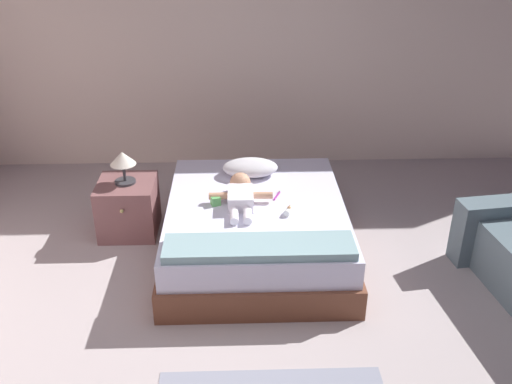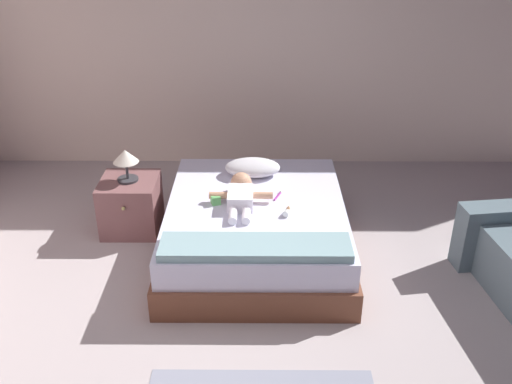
% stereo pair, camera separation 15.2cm
% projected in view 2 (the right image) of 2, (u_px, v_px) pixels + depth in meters
% --- Properties ---
extents(ground_plane, '(8.00, 8.00, 0.00)m').
position_uv_depth(ground_plane, '(263.00, 354.00, 3.58)').
color(ground_plane, '#B0A3A4').
extents(wall_behind_bed, '(8.00, 0.12, 2.76)m').
position_uv_depth(wall_behind_bed, '(263.00, 31.00, 5.60)').
color(wall_behind_bed, beige).
rests_on(wall_behind_bed, ground_plane).
extents(bed, '(1.43, 1.75, 0.45)m').
position_uv_depth(bed, '(256.00, 229.00, 4.51)').
color(bed, brown).
rests_on(bed, ground_plane).
extents(pillow, '(0.47, 0.30, 0.14)m').
position_uv_depth(pillow, '(253.00, 167.00, 4.83)').
color(pillow, silver).
rests_on(pillow, bed).
extents(baby, '(0.49, 0.61, 0.17)m').
position_uv_depth(baby, '(241.00, 194.00, 4.41)').
color(baby, white).
rests_on(baby, bed).
extents(toothbrush, '(0.07, 0.15, 0.02)m').
position_uv_depth(toothbrush, '(278.00, 195.00, 4.51)').
color(toothbrush, '#A8379D').
rests_on(toothbrush, bed).
extents(nightstand, '(0.47, 0.50, 0.46)m').
position_uv_depth(nightstand, '(131.00, 205.00, 4.83)').
color(nightstand, '#7C5051').
rests_on(nightstand, ground_plane).
extents(lamp, '(0.21, 0.21, 0.27)m').
position_uv_depth(lamp, '(126.00, 159.00, 4.64)').
color(lamp, '#333338').
rests_on(lamp, nightstand).
extents(blanket, '(1.29, 0.30, 0.06)m').
position_uv_depth(blanket, '(255.00, 247.00, 3.80)').
color(blanket, '#81A4AB').
rests_on(blanket, bed).
extents(toy_block, '(0.09, 0.09, 0.07)m').
position_uv_depth(toy_block, '(216.00, 200.00, 4.39)').
color(toy_block, '#5FB35F').
rests_on(toy_block, bed).
extents(baby_bottle, '(0.09, 0.12, 0.07)m').
position_uv_depth(baby_bottle, '(288.00, 211.00, 4.24)').
color(baby_bottle, white).
rests_on(baby_bottle, bed).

